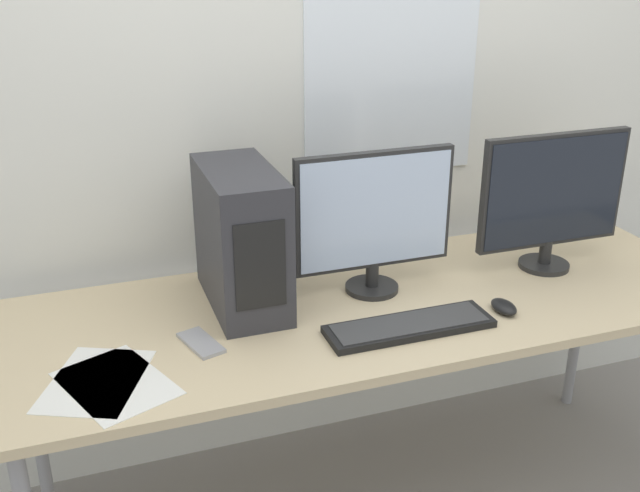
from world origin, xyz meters
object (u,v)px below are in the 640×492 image
(pc_tower, at_px, (241,238))
(monitor_right_near, at_px, (553,197))
(mouse, at_px, (504,307))
(keyboard, at_px, (409,326))
(monitor_main, at_px, (374,217))
(cell_phone, at_px, (201,343))

(pc_tower, relative_size, monitor_right_near, 0.82)
(pc_tower, height_order, mouse, pc_tower)
(pc_tower, relative_size, keyboard, 0.89)
(monitor_right_near, height_order, mouse, monitor_right_near)
(keyboard, bearing_deg, monitor_right_near, 21.38)
(keyboard, bearing_deg, pc_tower, 140.75)
(pc_tower, xyz_separation_m, mouse, (0.68, -0.31, -0.19))
(monitor_main, height_order, cell_phone, monitor_main)
(pc_tower, bearing_deg, mouse, -24.11)
(mouse, bearing_deg, monitor_right_near, 37.57)
(monitor_main, height_order, monitor_right_near, monitor_right_near)
(monitor_right_near, bearing_deg, monitor_main, 177.23)
(monitor_right_near, xyz_separation_m, mouse, (-0.29, -0.22, -0.23))
(monitor_right_near, bearing_deg, pc_tower, 175.21)
(pc_tower, bearing_deg, keyboard, -39.25)
(pc_tower, distance_m, monitor_main, 0.39)
(monitor_right_near, relative_size, cell_phone, 3.01)
(cell_phone, bearing_deg, monitor_right_near, -10.59)
(monitor_main, bearing_deg, cell_phone, -164.72)
(monitor_right_near, xyz_separation_m, cell_phone, (-1.14, -0.12, -0.24))
(keyboard, distance_m, mouse, 0.30)
(pc_tower, distance_m, mouse, 0.77)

